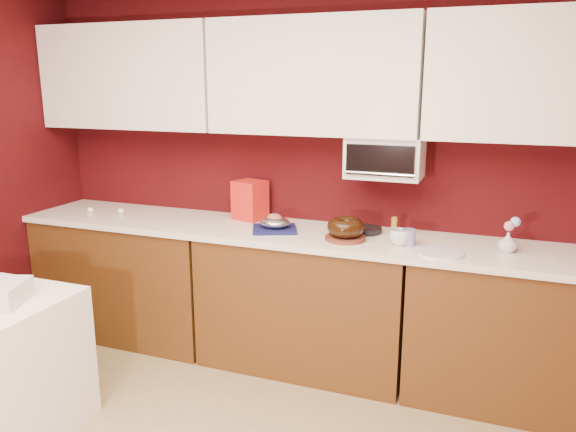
# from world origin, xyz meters

# --- Properties ---
(wall_back) EXTENTS (4.00, 0.02, 2.50)m
(wall_back) POSITION_xyz_m (0.00, 2.25, 1.25)
(wall_back) COLOR #3B080A
(wall_back) RESTS_ON floor
(base_cabinet_left) EXTENTS (1.31, 0.58, 0.86)m
(base_cabinet_left) POSITION_xyz_m (-1.33, 1.94, 0.43)
(base_cabinet_left) COLOR #522E10
(base_cabinet_left) RESTS_ON floor
(base_cabinet_center) EXTENTS (1.31, 0.58, 0.86)m
(base_cabinet_center) POSITION_xyz_m (0.00, 1.94, 0.43)
(base_cabinet_center) COLOR #522E10
(base_cabinet_center) RESTS_ON floor
(base_cabinet_right) EXTENTS (1.31, 0.58, 0.86)m
(base_cabinet_right) POSITION_xyz_m (1.33, 1.94, 0.43)
(base_cabinet_right) COLOR #522E10
(base_cabinet_right) RESTS_ON floor
(countertop) EXTENTS (4.00, 0.62, 0.04)m
(countertop) POSITION_xyz_m (0.00, 1.94, 0.88)
(countertop) COLOR silver
(countertop) RESTS_ON base_cabinet_center
(upper_cabinet_left) EXTENTS (1.31, 0.33, 0.70)m
(upper_cabinet_left) POSITION_xyz_m (-1.33, 2.08, 1.85)
(upper_cabinet_left) COLOR white
(upper_cabinet_left) RESTS_ON wall_back
(upper_cabinet_center) EXTENTS (1.31, 0.33, 0.70)m
(upper_cabinet_center) POSITION_xyz_m (0.00, 2.08, 1.85)
(upper_cabinet_center) COLOR white
(upper_cabinet_center) RESTS_ON wall_back
(upper_cabinet_right) EXTENTS (1.31, 0.33, 0.70)m
(upper_cabinet_right) POSITION_xyz_m (1.33, 2.08, 1.85)
(upper_cabinet_right) COLOR white
(upper_cabinet_right) RESTS_ON wall_back
(toaster_oven) EXTENTS (0.45, 0.30, 0.25)m
(toaster_oven) POSITION_xyz_m (0.45, 2.10, 1.38)
(toaster_oven) COLOR white
(toaster_oven) RESTS_ON upper_cabinet_center
(toaster_oven_door) EXTENTS (0.40, 0.02, 0.18)m
(toaster_oven_door) POSITION_xyz_m (0.45, 1.94, 1.38)
(toaster_oven_door) COLOR black
(toaster_oven_door) RESTS_ON toaster_oven
(toaster_oven_handle) EXTENTS (0.42, 0.02, 0.02)m
(toaster_oven_handle) POSITION_xyz_m (0.45, 1.93, 1.30)
(toaster_oven_handle) COLOR silver
(toaster_oven_handle) RESTS_ON toaster_oven
(cake_base) EXTENTS (0.29, 0.29, 0.02)m
(cake_base) POSITION_xyz_m (0.28, 1.86, 0.91)
(cake_base) COLOR brown
(cake_base) RESTS_ON countertop
(bundt_cake) EXTENTS (0.28, 0.28, 0.09)m
(bundt_cake) POSITION_xyz_m (0.28, 1.86, 0.98)
(bundt_cake) COLOR black
(bundt_cake) RESTS_ON cake_base
(navy_towel) EXTENTS (0.34, 0.32, 0.02)m
(navy_towel) POSITION_xyz_m (-0.20, 1.90, 0.91)
(navy_towel) COLOR #14164B
(navy_towel) RESTS_ON countertop
(foil_ham_nest) EXTENTS (0.24, 0.22, 0.07)m
(foil_ham_nest) POSITION_xyz_m (-0.20, 1.90, 0.96)
(foil_ham_nest) COLOR silver
(foil_ham_nest) RESTS_ON navy_towel
(roasted_ham) EXTENTS (0.11, 0.09, 0.06)m
(roasted_ham) POSITION_xyz_m (-0.20, 1.90, 0.98)
(roasted_ham) COLOR #AD5D4F
(roasted_ham) RESTS_ON foil_ham_nest
(pandoro_box) EXTENTS (0.24, 0.23, 0.27)m
(pandoro_box) POSITION_xyz_m (-0.47, 2.13, 1.03)
(pandoro_box) COLOR #B10B1D
(pandoro_box) RESTS_ON countertop
(dark_pan) EXTENTS (0.24, 0.24, 0.03)m
(dark_pan) POSITION_xyz_m (0.36, 2.07, 0.92)
(dark_pan) COLOR black
(dark_pan) RESTS_ON countertop
(coffee_mug) EXTENTS (0.11, 0.11, 0.11)m
(coffee_mug) POSITION_xyz_m (0.60, 1.86, 0.96)
(coffee_mug) COLOR silver
(coffee_mug) RESTS_ON countertop
(blue_jar) EXTENTS (0.10, 0.10, 0.09)m
(blue_jar) POSITION_xyz_m (0.65, 1.88, 0.95)
(blue_jar) COLOR navy
(blue_jar) RESTS_ON countertop
(flower_vase) EXTENTS (0.10, 0.10, 0.13)m
(flower_vase) POSITION_xyz_m (1.18, 1.94, 0.96)
(flower_vase) COLOR silver
(flower_vase) RESTS_ON countertop
(flower_pink) EXTENTS (0.06, 0.06, 0.06)m
(flower_pink) POSITION_xyz_m (1.18, 1.94, 1.05)
(flower_pink) COLOR #D77C82
(flower_pink) RESTS_ON flower_vase
(flower_blue) EXTENTS (0.06, 0.06, 0.06)m
(flower_blue) POSITION_xyz_m (1.21, 1.96, 1.07)
(flower_blue) COLOR #91BFE8
(flower_blue) RESTS_ON flower_vase
(china_plate) EXTENTS (0.28, 0.28, 0.01)m
(china_plate) POSITION_xyz_m (0.84, 1.77, 0.91)
(china_plate) COLOR white
(china_plate) RESTS_ON countertop
(amber_bottle) EXTENTS (0.05, 0.05, 0.11)m
(amber_bottle) POSITION_xyz_m (0.53, 2.08, 0.95)
(amber_bottle) COLOR #9C6F1C
(amber_bottle) RESTS_ON countertop
(egg_left) EXTENTS (0.05, 0.04, 0.04)m
(egg_left) POSITION_xyz_m (-1.63, 1.90, 0.92)
(egg_left) COLOR white
(egg_left) RESTS_ON countertop
(egg_right) EXTENTS (0.06, 0.05, 0.04)m
(egg_right) POSITION_xyz_m (-1.40, 1.95, 0.92)
(egg_right) COLOR white
(egg_right) RESTS_ON countertop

